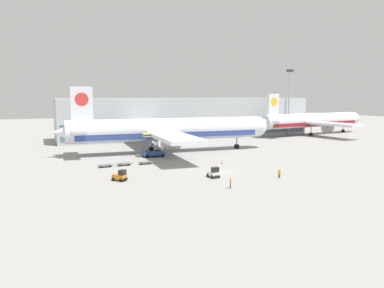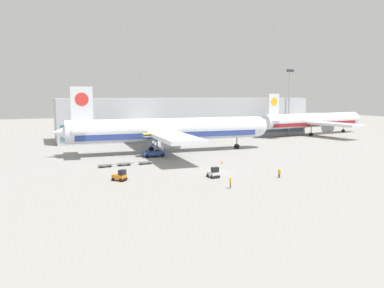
# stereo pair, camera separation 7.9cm
# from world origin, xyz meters

# --- Properties ---
(ground_plane) EXTENTS (400.00, 400.00, 0.00)m
(ground_plane) POSITION_xyz_m (0.00, 0.00, 0.00)
(ground_plane) COLOR gray
(terminal_building) EXTENTS (90.00, 18.20, 14.00)m
(terminal_building) POSITION_xyz_m (18.14, 60.33, 6.99)
(terminal_building) COLOR #B2B7BC
(terminal_building) RESTS_ON ground_plane
(light_mast) EXTENTS (2.80, 0.50, 24.46)m
(light_mast) POSITION_xyz_m (54.55, 50.30, 14.09)
(light_mast) COLOR #9EA0A5
(light_mast) RESTS_ON ground_plane
(airplane_main) EXTENTS (58.10, 48.34, 17.00)m
(airplane_main) POSITION_xyz_m (-0.90, 28.05, 5.84)
(airplane_main) COLOR silver
(airplane_main) RESTS_ON ground_plane
(airplane_distant) EXTENTS (52.84, 44.38, 15.51)m
(airplane_distant) POSITION_xyz_m (64.50, 49.57, 5.33)
(airplane_distant) COLOR silver
(airplane_distant) RESTS_ON ground_plane
(scissor_lift_loader) EXTENTS (5.34, 3.59, 5.73)m
(scissor_lift_loader) POSITION_xyz_m (-6.19, 22.47, 2.16)
(scissor_lift_loader) COLOR #284C99
(scissor_lift_loader) RESTS_ON ground_plane
(baggage_tug_foreground) EXTENTS (1.77, 2.54, 2.00)m
(baggage_tug_foreground) POSITION_xyz_m (-2.84, -4.48, 0.88)
(baggage_tug_foreground) COLOR silver
(baggage_tug_foreground) RESTS_ON ground_plane
(baggage_tug_mid) EXTENTS (2.70, 2.77, 2.00)m
(baggage_tug_mid) POSITION_xyz_m (-19.10, -0.56, 0.88)
(baggage_tug_mid) COLOR orange
(baggage_tug_mid) RESTS_ON ground_plane
(baggage_dolly_lead) EXTENTS (3.73, 1.63, 0.48)m
(baggage_dolly_lead) POSITION_xyz_m (-19.37, 13.28, 0.39)
(baggage_dolly_lead) COLOR #56565B
(baggage_dolly_lead) RESTS_ON ground_plane
(baggage_dolly_second) EXTENTS (3.73, 1.63, 0.48)m
(baggage_dolly_second) POSITION_xyz_m (-15.29, 13.61, 0.39)
(baggage_dolly_second) COLOR #56565B
(baggage_dolly_second) RESTS_ON ground_plane
(baggage_dolly_third) EXTENTS (3.73, 1.63, 0.48)m
(baggage_dolly_third) POSITION_xyz_m (-10.66, 13.43, 0.39)
(baggage_dolly_third) COLOR #56565B
(baggage_dolly_third) RESTS_ON ground_plane
(ground_crew_near) EXTENTS (0.35, 0.53, 1.77)m
(ground_crew_near) POSITION_xyz_m (-3.84, -12.70, 1.04)
(ground_crew_near) COLOR black
(ground_crew_near) RESTS_ON ground_plane
(ground_crew_far) EXTENTS (0.39, 0.48, 1.69)m
(ground_crew_far) POSITION_xyz_m (8.09, -9.18, 0.99)
(ground_crew_far) COLOR black
(ground_crew_far) RESTS_ON ground_plane
(traffic_cone_near) EXTENTS (0.40, 0.40, 0.75)m
(traffic_cone_near) POSITION_xyz_m (5.11, 7.94, 0.37)
(traffic_cone_near) COLOR black
(traffic_cone_near) RESTS_ON ground_plane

